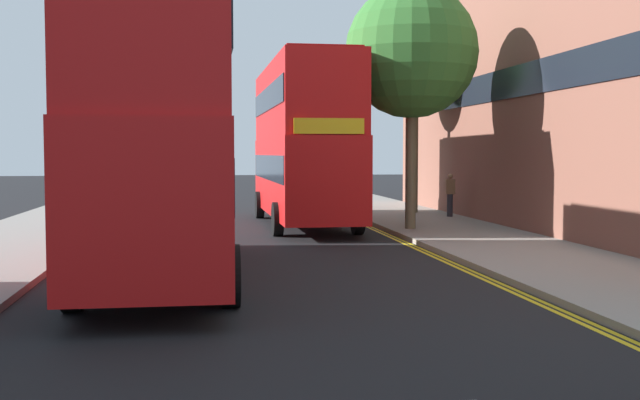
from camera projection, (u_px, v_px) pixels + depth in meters
The scene contains 8 objects.
sidewalk_right at pixel (544, 259), 18.15m from camera, with size 4.00×80.00×0.14m, color gray.
kerb_line_outer at pixel (488, 278), 15.87m from camera, with size 0.10×56.00×0.01m, color yellow.
kerb_line_inner at pixel (481, 278), 15.85m from camera, with size 0.10×56.00×0.01m, color yellow.
double_decker_bus_away at pixel (162, 128), 15.82m from camera, with size 2.81×10.81×5.64m.
double_decker_bus_oncoming at pixel (303, 139), 27.26m from camera, with size 2.88×10.83×5.64m.
pedestrian_far at pixel (450, 194), 29.53m from camera, with size 0.34×0.22×1.62m.
street_tree_near at pixel (411, 52), 24.59m from camera, with size 4.19×4.19×7.67m.
street_tree_far at pixel (414, 67), 31.36m from camera, with size 3.63×3.63×7.71m.
Camera 1 is at (-1.30, -1.08, 2.53)m, focal length 44.03 mm.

